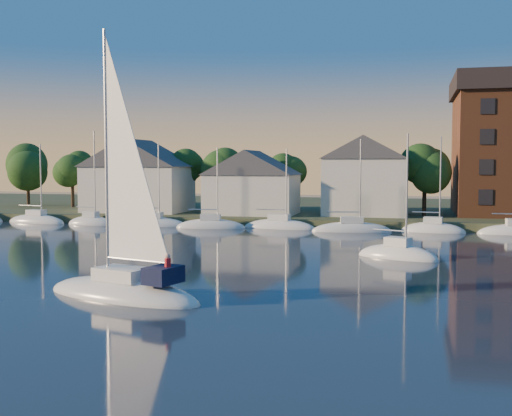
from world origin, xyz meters
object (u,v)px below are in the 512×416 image
(clubhouse_west, at_px, (138,175))
(clubhouse_east, at_px, (365,175))
(drifting_sailboat_right, at_px, (398,257))
(clubhouse_centre, at_px, (252,182))
(hero_sailboat, at_px, (124,286))

(clubhouse_west, relative_size, clubhouse_east, 1.30)
(drifting_sailboat_right, bearing_deg, clubhouse_west, 163.02)
(clubhouse_centre, bearing_deg, clubhouse_west, 176.42)
(clubhouse_centre, bearing_deg, hero_sailboat, -84.61)
(hero_sailboat, bearing_deg, clubhouse_east, -84.50)
(clubhouse_west, distance_m, clubhouse_centre, 16.05)
(clubhouse_east, relative_size, hero_sailboat, 0.66)
(hero_sailboat, bearing_deg, clubhouse_centre, -67.91)
(hero_sailboat, height_order, drifting_sailboat_right, hero_sailboat)
(clubhouse_west, height_order, hero_sailboat, hero_sailboat)
(clubhouse_east, bearing_deg, hero_sailboat, -101.20)
(hero_sailboat, relative_size, drifting_sailboat_right, 1.47)
(clubhouse_west, xyz_separation_m, hero_sailboat, (20.39, -47.52, -5.29))
(clubhouse_west, distance_m, hero_sailboat, 51.98)
(clubhouse_centre, xyz_separation_m, clubhouse_east, (14.00, 2.00, 0.87))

